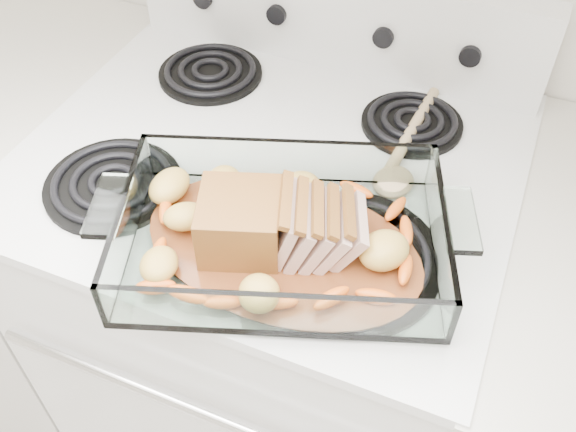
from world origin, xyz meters
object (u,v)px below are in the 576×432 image
at_px(electric_range, 275,316).
at_px(counter_left, 22,231).
at_px(baking_dish, 282,240).
at_px(pork_roast, 267,221).

distance_m(electric_range, counter_left, 0.67).
distance_m(electric_range, baking_dish, 0.53).
bearing_deg(baking_dish, pork_roast, 160.58).
distance_m(electric_range, pork_roast, 0.55).
distance_m(counter_left, pork_roast, 0.93).
xyz_separation_m(counter_left, pork_roast, (0.74, -0.18, 0.53)).
relative_size(electric_range, counter_left, 1.20).
height_order(counter_left, pork_roast, pork_roast).
bearing_deg(baking_dish, electric_range, 98.80).
relative_size(baking_dish, pork_roast, 1.93).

